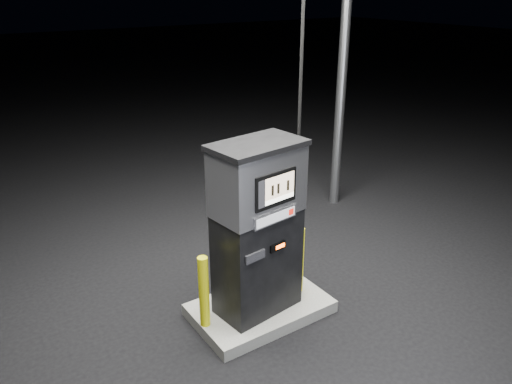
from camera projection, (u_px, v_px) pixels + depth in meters
ground at (260, 313)px, 6.05m from camera, size 80.00×80.00×0.00m
pump_island at (260, 308)px, 6.02m from camera, size 1.60×1.00×0.15m
fuel_dispenser at (258, 228)px, 5.53m from camera, size 1.15×0.72×4.22m
bollard_left at (204, 292)px, 5.46m from camera, size 0.13×0.13×0.86m
bollard_right at (299, 260)px, 6.08m from camera, size 0.13×0.13×0.86m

